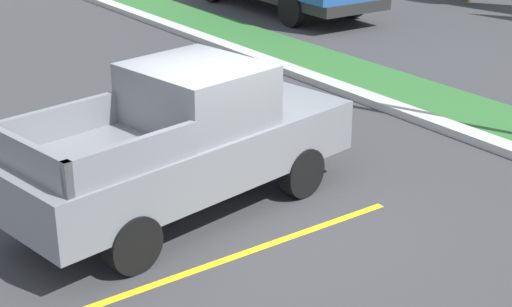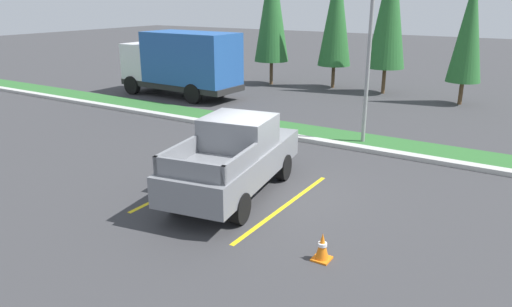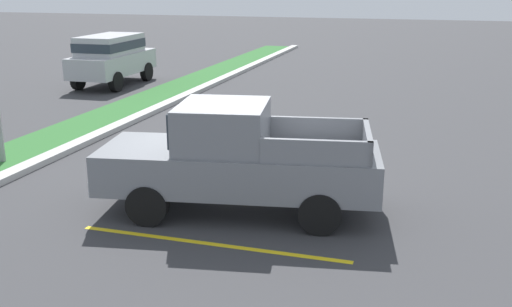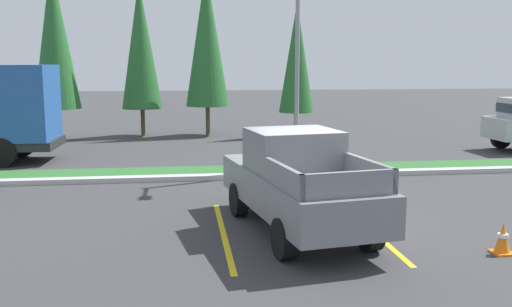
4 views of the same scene
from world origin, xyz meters
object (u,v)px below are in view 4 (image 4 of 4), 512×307
Objects in this scene: cypress_tree_right_inner at (297,57)px; cypress_tree_leftmost at (54,36)px; cypress_tree_left_inner at (141,45)px; traffic_cone at (503,239)px; cypress_tree_center at (207,38)px; pickup_truck_main at (297,182)px; street_light at (298,50)px.

cypress_tree_leftmost is at bearing 179.80° from cypress_tree_right_inner.
cypress_tree_left_inner is 12.14× the size of traffic_cone.
cypress_tree_center is (3.08, -0.18, 0.34)m from cypress_tree_left_inner.
cypress_tree_right_inner reaches higher than traffic_cone.
cypress_tree_right_inner is 17.68m from traffic_cone.
cypress_tree_center is at bearing 93.80° from pickup_truck_main.
traffic_cone is (2.17, -8.23, -3.56)m from street_light.
street_light is 12.95m from cypress_tree_leftmost.
street_light is 0.84× the size of cypress_tree_leftmost.
pickup_truck_main is 16.61m from cypress_tree_center.
cypress_tree_leftmost is at bearing 116.93° from pickup_truck_main.
cypress_tree_center reaches higher than pickup_truck_main.
pickup_truck_main is at bearing 150.55° from traffic_cone.
cypress_tree_right_inner is at bearing 78.83° from street_light.
cypress_tree_leftmost is at bearing 123.02° from traffic_cone.
street_light is at bearing 78.40° from pickup_truck_main.
street_light is 0.84× the size of cypress_tree_center.
cypress_tree_left_inner is at bearing 176.75° from cypress_tree_center.
cypress_tree_left_inner is at bearing 172.45° from cypress_tree_right_inner.
cypress_tree_center reaches higher than traffic_cone.
street_light is 1.05× the size of cypress_tree_right_inner.
pickup_truck_main is 0.87× the size of cypress_tree_right_inner.
cypress_tree_left_inner is at bearing 112.60° from traffic_cone.
pickup_truck_main is 0.75× the size of cypress_tree_left_inner.
cypress_tree_center is 13.10× the size of traffic_cone.
cypress_tree_right_inner is at bearing 78.65° from pickup_truck_main.
cypress_tree_center is (-2.36, 9.90, 0.77)m from street_light.
street_light is (1.29, 6.27, 2.81)m from pickup_truck_main.
cypress_tree_center is (-1.08, 16.18, 3.59)m from pickup_truck_main.
cypress_tree_center is (6.76, 0.75, -0.01)m from cypress_tree_leftmost.
cypress_tree_center reaches higher than cypress_tree_right_inner.
cypress_tree_leftmost is 6.81m from cypress_tree_center.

